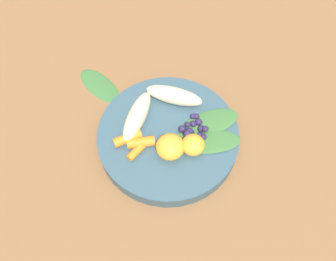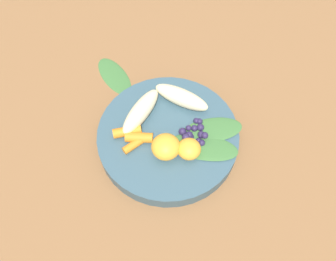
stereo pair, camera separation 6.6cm
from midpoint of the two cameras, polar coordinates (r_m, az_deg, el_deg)
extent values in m
plane|color=brown|center=(0.69, -2.71, -1.94)|extent=(2.40, 2.40, 0.00)
cylinder|color=#385666|center=(0.68, -2.76, -1.32)|extent=(0.26, 0.26, 0.03)
ellipsoid|color=beige|center=(0.67, -7.69, 2.04)|extent=(0.12, 0.06, 0.03)
ellipsoid|color=beige|center=(0.69, -1.78, 5.29)|extent=(0.07, 0.12, 0.03)
ellipsoid|color=#F4A833|center=(0.64, 1.08, -2.48)|extent=(0.04, 0.04, 0.03)
ellipsoid|color=#F4A833|center=(0.63, -2.63, -2.84)|extent=(0.05, 0.05, 0.04)
cylinder|color=orange|center=(0.66, -9.24, -1.49)|extent=(0.05, 0.04, 0.02)
cylinder|color=orange|center=(0.65, -7.18, -2.11)|extent=(0.05, 0.05, 0.02)
cylinder|color=orange|center=(0.65, -7.66, -3.27)|extent=(0.05, 0.02, 0.01)
sphere|color=#2D234C|center=(0.66, -0.57, -0.03)|extent=(0.01, 0.01, 0.01)
sphere|color=#2D234C|center=(0.65, 2.74, -1.25)|extent=(0.01, 0.01, 0.01)
sphere|color=#2D234C|center=(0.67, 2.07, 1.10)|extent=(0.01, 0.01, 0.01)
sphere|color=#2D234C|center=(0.68, 1.75, 1.99)|extent=(0.01, 0.01, 0.01)
sphere|color=#2D234C|center=(0.66, 2.44, -0.02)|extent=(0.01, 0.01, 0.01)
sphere|color=#2D234C|center=(0.64, 0.17, -0.81)|extent=(0.01, 0.01, 0.01)
sphere|color=#2D234C|center=(0.68, 1.22, 2.01)|extent=(0.01, 0.01, 0.01)
sphere|color=#2D234C|center=(0.66, 0.94, -0.57)|extent=(0.01, 0.01, 0.01)
sphere|color=#2D234C|center=(0.67, 1.17, 0.80)|extent=(0.01, 0.01, 0.01)
sphere|color=#2D234C|center=(0.66, 2.18, -1.02)|extent=(0.01, 0.01, 0.01)
sphere|color=#2D234C|center=(0.66, 0.29, 0.71)|extent=(0.01, 0.01, 0.01)
sphere|color=#2D234C|center=(0.66, 0.56, -0.43)|extent=(0.01, 0.01, 0.01)
sphere|color=#2D234C|center=(0.65, 3.05, -0.01)|extent=(0.01, 0.01, 0.01)
cylinder|color=white|center=(0.66, 2.31, -1.99)|extent=(0.04, 0.04, 0.00)
ellipsoid|color=#3D7038|center=(0.66, 3.06, -1.89)|extent=(0.12, 0.13, 0.01)
ellipsoid|color=#3D7038|center=(0.68, 3.98, 1.06)|extent=(0.12, 0.10, 0.01)
ellipsoid|color=#3D7038|center=(0.78, -13.11, 6.80)|extent=(0.07, 0.12, 0.01)
camera|label=1|loc=(0.03, -92.87, -4.90)|focal=38.68mm
camera|label=2|loc=(0.03, 87.13, 4.90)|focal=38.68mm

